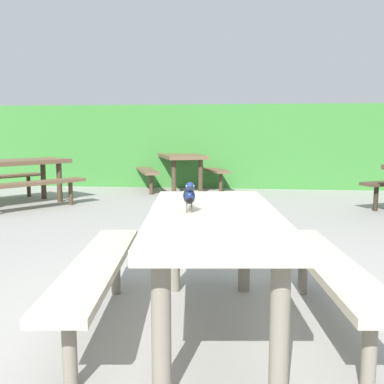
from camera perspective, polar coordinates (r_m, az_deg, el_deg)
The scene contains 6 objects.
ground_plane at distance 2.74m, azimuth 2.99°, elevation -18.60°, with size 60.00×60.00×0.00m, color gray.
hedge_wall at distance 10.77m, azimuth 5.69°, elevation 5.86°, with size 28.00×2.25×1.77m, color #387A33.
picnic_table_foreground at distance 2.73m, azimuth 2.72°, elevation -6.25°, with size 1.86×1.88×0.74m.
bird_grackle at distance 2.63m, azimuth -0.34°, elevation -0.40°, with size 0.10×0.28×0.18m.
picnic_table_mid_left at distance 9.50m, azimuth -1.56°, elevation 3.67°, with size 2.17×2.18×0.74m.
picnic_table_mid_right at distance 8.02m, azimuth -21.61°, elevation 2.41°, with size 2.37×2.37×0.74m.
Camera 1 is at (0.14, -2.45, 1.21)m, focal length 42.59 mm.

